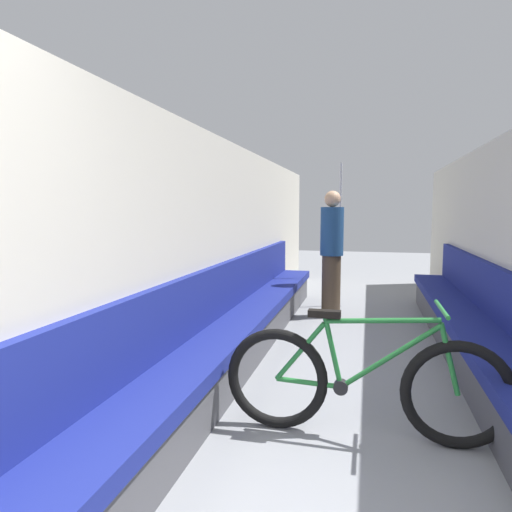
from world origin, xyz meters
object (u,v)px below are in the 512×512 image
object	(u,v)px
bicycle	(363,384)
passenger_standing	(332,252)
bench_seat_row_left	(240,328)
bench_seat_row_right	(483,343)
grab_pole_near	(340,237)

from	to	relation	value
bicycle	passenger_standing	world-z (taller)	passenger_standing
bench_seat_row_left	bench_seat_row_right	size ratio (longest dim) A/B	1.00
bench_seat_row_right	grab_pole_near	bearing A→B (deg)	117.68
bicycle	bench_seat_row_right	bearing A→B (deg)	46.83
grab_pole_near	passenger_standing	bearing A→B (deg)	-95.11
bench_seat_row_right	grab_pole_near	world-z (taller)	grab_pole_near
bench_seat_row_left	passenger_standing	size ratio (longest dim) A/B	3.84
bench_seat_row_left	bench_seat_row_right	world-z (taller)	same
bicycle	passenger_standing	bearing A→B (deg)	91.64
passenger_standing	grab_pole_near	bearing A→B (deg)	-163.03
bench_seat_row_left	grab_pole_near	distance (m)	2.80
bicycle	grab_pole_near	world-z (taller)	grab_pole_near
bicycle	passenger_standing	xyz separation A→B (m)	(-0.45, 3.20, 0.51)
bench_seat_row_left	grab_pole_near	bearing A→B (deg)	73.42
bench_seat_row_left	bicycle	distance (m)	1.74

